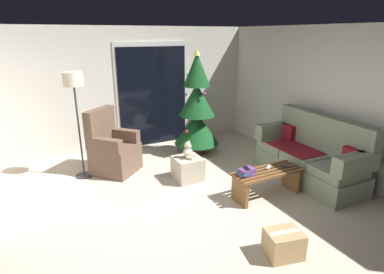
# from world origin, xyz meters

# --- Properties ---
(ground_plane) EXTENTS (7.00, 7.00, 0.00)m
(ground_plane) POSITION_xyz_m (0.00, 0.00, 0.00)
(ground_plane) COLOR beige
(wall_back) EXTENTS (5.72, 0.12, 2.50)m
(wall_back) POSITION_xyz_m (0.00, 3.06, 1.25)
(wall_back) COLOR silver
(wall_back) RESTS_ON ground
(wall_right) EXTENTS (0.12, 6.00, 2.50)m
(wall_right) POSITION_xyz_m (2.86, 0.00, 1.25)
(wall_right) COLOR silver
(wall_right) RESTS_ON ground
(patio_door_frame) EXTENTS (1.60, 0.02, 2.20)m
(patio_door_frame) POSITION_xyz_m (0.62, 2.99, 1.10)
(patio_door_frame) COLOR silver
(patio_door_frame) RESTS_ON ground
(patio_door_glass) EXTENTS (1.50, 0.02, 2.10)m
(patio_door_glass) POSITION_xyz_m (0.62, 2.97, 1.05)
(patio_door_glass) COLOR black
(patio_door_glass) RESTS_ON ground
(couch) EXTENTS (0.84, 1.96, 1.08)m
(couch) POSITION_xyz_m (2.32, 0.09, 0.40)
(couch) COLOR gray
(couch) RESTS_ON ground
(coffee_table) EXTENTS (1.10, 0.40, 0.42)m
(coffee_table) POSITION_xyz_m (1.28, -0.06, 0.28)
(coffee_table) COLOR brown
(coffee_table) RESTS_ON ground
(remote_silver) EXTENTS (0.15, 0.13, 0.02)m
(remote_silver) POSITION_xyz_m (1.35, 0.01, 0.43)
(remote_silver) COLOR #ADADB2
(remote_silver) RESTS_ON coffee_table
(remote_graphite) EXTENTS (0.15, 0.13, 0.02)m
(remote_graphite) POSITION_xyz_m (1.61, -0.08, 0.43)
(remote_graphite) COLOR #333338
(remote_graphite) RESTS_ON coffee_table
(book_stack) EXTENTS (0.27, 0.23, 0.10)m
(book_stack) POSITION_xyz_m (0.90, -0.03, 0.46)
(book_stack) COLOR #6B3D7A
(book_stack) RESTS_ON coffee_table
(cell_phone) EXTENTS (0.10, 0.16, 0.01)m
(cell_phone) POSITION_xyz_m (0.91, -0.03, 0.52)
(cell_phone) COLOR black
(cell_phone) RESTS_ON book_stack
(christmas_tree) EXTENTS (0.90, 0.90, 2.08)m
(christmas_tree) POSITION_xyz_m (1.17, 2.01, 0.92)
(christmas_tree) COLOR #4C1E19
(christmas_tree) RESTS_ON ground
(armchair) EXTENTS (0.97, 0.97, 1.13)m
(armchair) POSITION_xyz_m (-0.56, 1.89, 0.40)
(armchair) COLOR brown
(armchair) RESTS_ON ground
(floor_lamp) EXTENTS (0.32, 0.32, 1.78)m
(floor_lamp) POSITION_xyz_m (-1.08, 1.92, 1.51)
(floor_lamp) COLOR #2D2D30
(floor_lamp) RESTS_ON ground
(ottoman) EXTENTS (0.44, 0.44, 0.39)m
(ottoman) POSITION_xyz_m (0.47, 0.99, 0.20)
(ottoman) COLOR #B2A893
(ottoman) RESTS_ON ground
(teddy_bear_cream) EXTENTS (0.21, 0.22, 0.29)m
(teddy_bear_cream) POSITION_xyz_m (0.47, 0.98, 0.51)
(teddy_bear_cream) COLOR beige
(teddy_bear_cream) RESTS_ON ottoman
(cardboard_box_taped_mid_floor) EXTENTS (0.45, 0.38, 0.30)m
(cardboard_box_taped_mid_floor) POSITION_xyz_m (0.56, -1.21, 0.15)
(cardboard_box_taped_mid_floor) COLOR tan
(cardboard_box_taped_mid_floor) RESTS_ON ground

